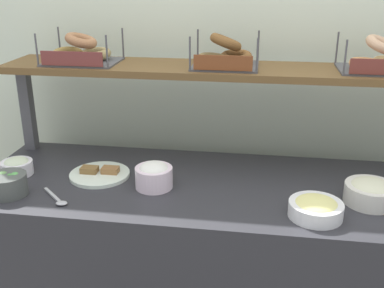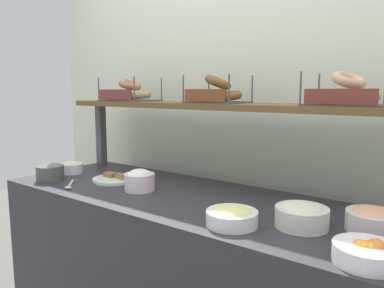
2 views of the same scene
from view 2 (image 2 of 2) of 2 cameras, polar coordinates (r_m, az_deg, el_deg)
name	(u,v)px [view 2 (image 2 of 2)]	position (r m, az deg, el deg)	size (l,w,h in m)	color
back_wall	(243,116)	(2.17, 7.86, 4.35)	(3.17, 0.06, 2.40)	silver
deli_counter	(185,280)	(1.93, -1.07, -20.12)	(1.97, 0.70, 0.85)	#2D2D33
shelf_riser_left	(101,135)	(2.56, -13.81, 1.40)	(0.05, 0.05, 0.40)	#4C4C51
upper_shelf	(217,106)	(1.92, 3.83, 5.87)	(1.93, 0.32, 0.03)	brown
bowl_potato_salad	(302,215)	(1.43, 16.52, -10.39)	(0.19, 0.19, 0.09)	silver
bowl_cream_cheese	(140,180)	(1.87, -8.06, -5.48)	(0.15, 0.15, 0.11)	white
bowl_veggie_mix	(50,173)	(2.20, -20.96, -4.13)	(0.15, 0.15, 0.09)	#4A4F4C
bowl_fruit_salad	(367,253)	(1.21, 25.35, -14.90)	(0.19, 0.19, 0.08)	white
bowl_lox_spread	(373,219)	(1.47, 26.03, -10.38)	(0.18, 0.18, 0.09)	silver
bowl_egg_salad	(232,216)	(1.40, 6.16, -10.99)	(0.19, 0.19, 0.07)	white
bowl_scallion_spread	(72,167)	(2.35, -18.00, -3.41)	(0.13, 0.13, 0.07)	white
serving_plate_white	(116,179)	(2.10, -11.62, -5.23)	(0.25, 0.25, 0.04)	white
serving_spoon_near_plate	(70,186)	(2.02, -18.32, -6.10)	(0.14, 0.13, 0.01)	#B7B7BC
bagel_basket_everything	(130,93)	(2.31, -9.58, 7.68)	(0.32, 0.26, 0.14)	#4C4C51
bagel_basket_cinnamon_raisin	(217,93)	(1.91, 3.91, 7.76)	(0.28, 0.25, 0.15)	#4C4C51
bagel_basket_plain	(347,95)	(1.66, 22.73, 7.02)	(0.32, 0.25, 0.15)	#4C4C51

